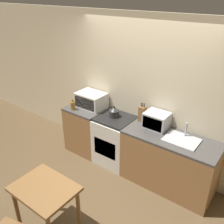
# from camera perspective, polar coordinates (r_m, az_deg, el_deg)

# --- Properties ---
(ground_plane) EXTENTS (16.00, 16.00, 0.00)m
(ground_plane) POSITION_cam_1_polar(r_m,az_deg,el_deg) (4.10, -2.09, -18.50)
(ground_plane) COLOR brown
(wall_back) EXTENTS (10.00, 0.06, 2.60)m
(wall_back) POSITION_cam_1_polar(r_m,az_deg,el_deg) (4.20, 7.71, 3.84)
(wall_back) COLOR beige
(wall_back) RESTS_ON ground_plane
(counter_left_run) EXTENTS (0.70, 0.62, 0.90)m
(counter_left_run) POSITION_cam_1_polar(r_m,az_deg,el_deg) (4.88, -5.62, -3.78)
(counter_left_run) COLOR olive
(counter_left_run) RESTS_ON ground_plane
(counter_right_run) EXTENTS (1.45, 0.62, 0.90)m
(counter_right_run) POSITION_cam_1_polar(r_m,az_deg,el_deg) (4.10, 12.81, -10.95)
(counter_right_run) COLOR olive
(counter_right_run) RESTS_ON ground_plane
(stove_range) EXTENTS (0.63, 0.62, 0.90)m
(stove_range) POSITION_cam_1_polar(r_m,az_deg,el_deg) (4.52, 0.73, -6.40)
(stove_range) COLOR silver
(stove_range) RESTS_ON ground_plane
(kettle) EXTENTS (0.17, 0.17, 0.20)m
(kettle) POSITION_cam_1_polar(r_m,az_deg,el_deg) (4.29, 0.48, -0.01)
(kettle) COLOR #2D2D2D
(kettle) RESTS_ON stove_range
(microwave) EXTENTS (0.52, 0.39, 0.27)m
(microwave) POSITION_cam_1_polar(r_m,az_deg,el_deg) (4.64, -4.77, 2.75)
(microwave) COLOR silver
(microwave) RESTS_ON counter_left_run
(bottle) EXTENTS (0.08, 0.08, 0.20)m
(bottle) POSITION_cam_1_polar(r_m,az_deg,el_deg) (4.60, -8.92, 1.48)
(bottle) COLOR olive
(bottle) RESTS_ON counter_left_run
(knife_block) EXTENTS (0.11, 0.09, 0.33)m
(knife_block) POSITION_cam_1_polar(r_m,az_deg,el_deg) (4.16, 6.94, -0.42)
(knife_block) COLOR brown
(knife_block) RESTS_ON counter_right_run
(toaster_oven) EXTENTS (0.37, 0.32, 0.25)m
(toaster_oven) POSITION_cam_1_polar(r_m,az_deg,el_deg) (4.00, 10.17, -1.87)
(toaster_oven) COLOR #ADAFB5
(toaster_oven) RESTS_ON counter_right_run
(sink_basin) EXTENTS (0.49, 0.37, 0.24)m
(sink_basin) POSITION_cam_1_polar(r_m,az_deg,el_deg) (3.80, 15.66, -6.08)
(sink_basin) COLOR #ADAFB5
(sink_basin) RESTS_ON counter_right_run
(dining_table) EXTENTS (0.75, 0.58, 0.77)m
(dining_table) POSITION_cam_1_polar(r_m,az_deg,el_deg) (3.30, -14.98, -18.01)
(dining_table) COLOR brown
(dining_table) RESTS_ON ground_plane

